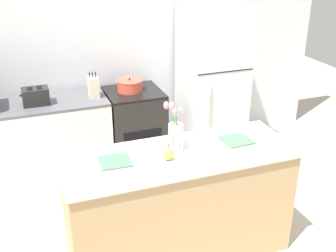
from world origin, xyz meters
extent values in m
plane|color=beige|center=(0.00, 0.00, 0.00)|extent=(10.00, 10.00, 0.00)
cube|color=silver|center=(0.00, 2.00, 1.35)|extent=(5.20, 0.08, 2.70)
cube|color=tan|center=(0.00, 0.00, 0.45)|extent=(1.76, 0.62, 0.89)
cube|color=beige|center=(0.00, 0.00, 0.91)|extent=(1.80, 0.66, 0.03)
cube|color=silver|center=(-1.06, 1.60, 0.43)|extent=(1.68, 0.60, 0.85)
cube|color=#515156|center=(-1.06, 1.60, 0.87)|extent=(1.68, 0.60, 0.03)
cube|color=black|center=(0.10, 1.60, 0.43)|extent=(0.60, 0.60, 0.86)
cube|color=black|center=(0.10, 1.60, 0.87)|extent=(0.60, 0.60, 0.02)
cube|color=black|center=(0.10, 1.30, 0.40)|extent=(0.42, 0.01, 0.28)
cube|color=white|center=(1.05, 1.60, 0.88)|extent=(0.68, 0.64, 1.76)
cube|color=black|center=(1.05, 1.28, 1.09)|extent=(0.67, 0.01, 0.01)
cylinder|color=#B2B5B7|center=(0.86, 1.26, 0.60)|extent=(0.02, 0.02, 0.76)
cylinder|color=silver|center=(-0.01, 0.05, 1.04)|extent=(0.11, 0.11, 0.22)
cylinder|color=#4C9342|center=(0.00, 0.05, 1.10)|extent=(0.10, 0.03, 0.22)
ellipsoid|color=pink|center=(0.04, 0.06, 1.23)|extent=(0.04, 0.04, 0.06)
cylinder|color=#4C9342|center=(0.00, 0.08, 1.10)|extent=(0.02, 0.05, 0.22)
ellipsoid|color=pink|center=(0.00, 0.10, 1.23)|extent=(0.04, 0.04, 0.06)
cylinder|color=#4C9342|center=(-0.03, 0.07, 1.13)|extent=(0.08, 0.07, 0.28)
ellipsoid|color=pink|center=(-0.07, 0.10, 1.29)|extent=(0.04, 0.04, 0.06)
cylinder|color=#4C9342|center=(-0.03, 0.03, 1.15)|extent=(0.08, 0.09, 0.31)
ellipsoid|color=pink|center=(-0.07, -0.01, 1.33)|extent=(0.04, 0.04, 0.06)
cylinder|color=#4C9342|center=(-0.01, 0.03, 1.13)|extent=(0.02, 0.09, 0.28)
ellipsoid|color=pink|center=(0.00, -0.01, 1.28)|extent=(0.03, 0.03, 0.05)
ellipsoid|color=#9EBC47|center=(-0.11, -0.07, 0.97)|extent=(0.08, 0.08, 0.09)
cone|color=#9EBC47|center=(-0.11, -0.07, 1.03)|extent=(0.04, 0.04, 0.04)
cylinder|color=brown|center=(-0.11, -0.07, 1.05)|extent=(0.01, 0.01, 0.02)
cube|color=beige|center=(-0.49, 0.02, 0.93)|extent=(0.32, 0.32, 0.01)
cube|color=#477056|center=(-0.49, 0.02, 0.95)|extent=(0.23, 0.23, 0.01)
cube|color=beige|center=(0.49, 0.02, 0.93)|extent=(0.32, 0.32, 0.01)
cube|color=#477056|center=(0.49, 0.02, 0.95)|extent=(0.23, 0.23, 0.01)
cube|color=black|center=(-0.93, 1.56, 0.97)|extent=(0.26, 0.18, 0.17)
cube|color=black|center=(-0.97, 1.56, 1.05)|extent=(0.05, 0.11, 0.01)
cube|color=black|center=(-0.88, 1.56, 1.05)|extent=(0.05, 0.11, 0.01)
cube|color=black|center=(-1.07, 1.56, 0.99)|extent=(0.02, 0.02, 0.02)
cylinder|color=#CC4C38|center=(0.06, 1.62, 0.94)|extent=(0.27, 0.27, 0.11)
cylinder|color=#CC4C38|center=(0.06, 1.62, 1.00)|extent=(0.28, 0.28, 0.01)
sphere|color=black|center=(0.06, 1.62, 1.02)|extent=(0.02, 0.02, 0.02)
cube|color=beige|center=(-0.34, 1.56, 0.99)|extent=(0.10, 0.14, 0.22)
cylinder|color=black|center=(-0.37, 1.56, 1.13)|extent=(0.01, 0.01, 0.05)
cylinder|color=black|center=(-0.34, 1.56, 1.13)|extent=(0.01, 0.01, 0.05)
cylinder|color=black|center=(-0.31, 1.56, 1.13)|extent=(0.01, 0.01, 0.05)
camera|label=1|loc=(-1.06, -2.61, 2.42)|focal=45.00mm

